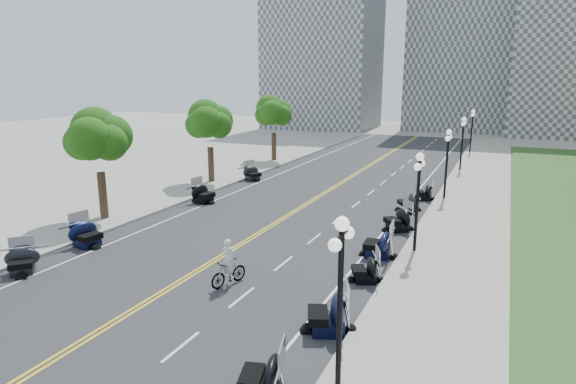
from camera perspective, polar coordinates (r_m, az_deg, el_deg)
The scene contains 47 objects.
ground at distance 24.54m, azimuth -7.37°, elevation -7.26°, with size 160.00×160.00×0.00m, color gray.
road at distance 33.03m, azimuth 1.75°, elevation -1.73°, with size 16.00×90.00×0.01m, color #333335.
centerline_yellow_a at distance 33.07m, azimuth 1.56°, elevation -1.69°, with size 0.12×90.00×0.00m, color yellow.
centerline_yellow_b at distance 32.98m, azimuth 1.94°, elevation -1.73°, with size 0.12×90.00×0.00m, color yellow.
edge_line_north at distance 31.22m, azimuth 12.66°, elevation -2.93°, with size 0.12×90.00×0.00m, color white.
edge_line_south at distance 35.90m, azimuth -7.72°, elevation -0.60°, with size 0.12×90.00×0.00m, color white.
lane_dash_4 at distance 16.92m, azimuth -12.57°, elevation -17.44°, with size 0.12×2.00×0.00m, color white.
lane_dash_5 at distance 19.85m, azimuth -5.51°, elevation -12.31°, with size 0.12×2.00×0.00m, color white.
lane_dash_6 at distance 23.10m, azimuth -0.52°, elevation -8.44°, with size 0.12×2.00×0.00m, color white.
lane_dash_7 at distance 26.56m, azimuth 3.13°, elevation -5.51°, with size 0.12×2.00×0.00m, color white.
lane_dash_8 at distance 30.15m, azimuth 5.90°, elevation -3.25°, with size 0.12×2.00×0.00m, color white.
lane_dash_9 at distance 33.83m, azimuth 8.07°, elevation -1.48°, with size 0.12×2.00×0.00m, color white.
lane_dash_10 at distance 37.58m, azimuth 9.80°, elevation -0.05°, with size 0.12×2.00×0.00m, color white.
lane_dash_11 at distance 41.37m, azimuth 11.22°, elevation 1.12°, with size 0.12×2.00×0.00m, color white.
lane_dash_12 at distance 45.20m, azimuth 12.40°, elevation 2.09°, with size 0.12×2.00×0.00m, color white.
lane_dash_13 at distance 49.06m, azimuth 13.40°, elevation 2.91°, with size 0.12×2.00×0.00m, color white.
lane_dash_14 at distance 52.94m, azimuth 14.25°, elevation 3.60°, with size 0.12×2.00×0.00m, color white.
lane_dash_15 at distance 56.83m, azimuth 14.99°, elevation 4.21°, with size 0.12×2.00×0.00m, color white.
lane_dash_16 at distance 60.74m, azimuth 15.63°, elevation 4.73°, with size 0.12×2.00×0.00m, color white.
lane_dash_17 at distance 64.66m, azimuth 16.20°, elevation 5.19°, with size 0.12×2.00×0.00m, color white.
lane_dash_18 at distance 68.59m, azimuth 16.70°, elevation 5.60°, with size 0.12×2.00×0.00m, color white.
lane_dash_19 at distance 72.53m, azimuth 17.15°, elevation 5.96°, with size 0.12×2.00×0.00m, color white.
sidewalk_north at distance 30.70m, azimuth 20.18°, elevation -3.60°, with size 5.00×90.00×0.15m, color #9E9991.
sidewalk_south at distance 38.17m, azimuth -12.95°, elevation 0.11°, with size 5.00×90.00×0.15m, color #9E9991.
distant_block_a at distance 87.00m, azimuth 4.18°, elevation 16.21°, with size 18.00×14.00×26.00m, color gray.
distant_block_b at distance 88.07m, azimuth 19.83°, elevation 16.76°, with size 16.00×12.00×30.00m, color gray.
street_lamp_1 at distance 13.42m, azimuth 6.17°, elevation -13.21°, with size 0.50×1.20×4.90m, color black, non-canonical shape.
street_lamp_2 at distance 24.47m, azimuth 15.07°, elevation -1.28°, with size 0.50×1.20×4.90m, color black, non-canonical shape.
street_lamp_3 at distance 36.14m, azimuth 18.28°, elevation 3.13°, with size 0.50×1.20×4.90m, color black, non-canonical shape.
street_lamp_4 at distance 47.96m, azimuth 19.92°, elevation 5.37°, with size 0.50×1.20×4.90m, color black, non-canonical shape.
street_lamp_5 at distance 59.86m, azimuth 20.92°, elevation 6.73°, with size 0.50×1.20×4.90m, color black, non-canonical shape.
tree_2 at distance 31.14m, azimuth -21.58°, elevation 5.34°, with size 4.80×4.80×9.20m, color #235619, non-canonical shape.
tree_3 at distance 40.36m, azimuth -9.28°, elevation 7.71°, with size 4.80×4.80×9.20m, color #235619, non-canonical shape.
tree_4 at distance 50.75m, azimuth -1.71°, elevation 9.00°, with size 4.80×4.80×9.20m, color #235619, non-canonical shape.
motorcycle_n_3 at distance 14.15m, azimuth -3.05°, elevation -20.71°, with size 1.90×1.90×1.33m, color black, non-canonical shape.
motorcycle_n_4 at distance 17.09m, azimuth 4.76°, elevation -13.95°, with size 2.17×2.17×1.52m, color black, non-canonical shape.
motorcycle_n_5 at distance 21.23m, azimuth 9.16°, elevation -8.88°, with size 1.77×1.77×1.24m, color black, non-canonical shape.
motorcycle_n_6 at distance 24.08m, azimuth 10.67°, elevation -5.90°, with size 2.12×2.12×1.49m, color black, non-canonical shape.
motorcycle_n_7 at distance 28.38m, azimuth 12.89°, elevation -3.08°, with size 2.08×2.08×1.45m, color black, non-canonical shape.
motorcycle_n_8 at distance 32.81m, azimuth 14.01°, elevation -1.03°, with size 1.91×1.91×1.34m, color black, non-canonical shape.
motorcycle_n_9 at distance 36.08m, azimuth 15.82°, elevation 0.09°, with size 1.80×1.80×1.26m, color black, non-canonical shape.
motorcycle_s_4 at distance 24.83m, azimuth -29.06°, elevation -7.06°, with size 1.84×1.84×1.29m, color black, non-canonical shape.
motorcycle_s_5 at distance 27.22m, azimuth -22.79°, elevation -4.52°, with size 2.07×2.07×1.45m, color black, non-canonical shape.
motorcycle_s_7 at distance 34.36m, azimuth -10.02°, elevation -0.09°, with size 2.08×2.08×1.45m, color black, non-canonical shape.
motorcycle_s_9 at distance 41.46m, azimuth -4.22°, elevation 2.31°, with size 1.95×1.95×1.36m, color black, non-canonical shape.
bicycle at distance 20.78m, azimuth -7.05°, elevation -9.48°, with size 0.53×1.86×1.12m, color #A51414.
cyclist_rider at distance 20.28m, azimuth -7.17°, elevation -5.79°, with size 0.63×0.41×1.71m, color white.
Camera 1 is at (12.25, -19.45, 8.58)m, focal length 30.00 mm.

